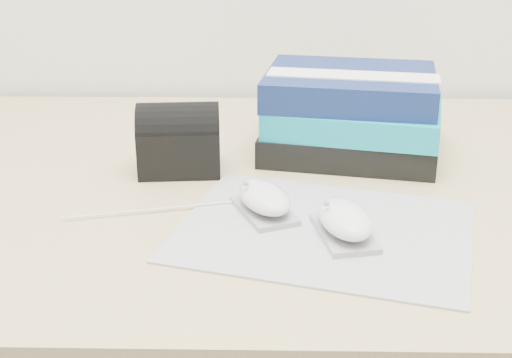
{
  "coord_description": "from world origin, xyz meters",
  "views": [
    {
      "loc": [
        -0.06,
        0.66,
        1.11
      ],
      "look_at": [
        -0.07,
        1.48,
        0.77
      ],
      "focal_mm": 50.0,
      "sensor_mm": 36.0,
      "label": 1
    }
  ],
  "objects_px": {
    "desk": "(304,297)",
    "mouse_rear": "(264,200)",
    "book_stack": "(352,114)",
    "pouch": "(179,139)",
    "mouse_front": "(345,221)"
  },
  "relations": [
    {
      "from": "mouse_rear",
      "to": "book_stack",
      "type": "bearing_deg",
      "value": 60.45
    },
    {
      "from": "book_stack",
      "to": "mouse_rear",
      "type": "bearing_deg",
      "value": -119.55
    },
    {
      "from": "mouse_front",
      "to": "pouch",
      "type": "distance_m",
      "value": 0.3
    },
    {
      "from": "desk",
      "to": "mouse_rear",
      "type": "height_order",
      "value": "mouse_rear"
    },
    {
      "from": "mouse_rear",
      "to": "pouch",
      "type": "xyz_separation_m",
      "value": [
        -0.12,
        0.14,
        0.03
      ]
    },
    {
      "from": "mouse_rear",
      "to": "mouse_front",
      "type": "height_order",
      "value": "mouse_front"
    },
    {
      "from": "book_stack",
      "to": "mouse_front",
      "type": "bearing_deg",
      "value": -97.04
    },
    {
      "from": "desk",
      "to": "pouch",
      "type": "bearing_deg",
      "value": -167.47
    },
    {
      "from": "mouse_rear",
      "to": "desk",
      "type": "bearing_deg",
      "value": 71.07
    },
    {
      "from": "mouse_rear",
      "to": "book_stack",
      "type": "relative_size",
      "value": 0.39
    },
    {
      "from": "mouse_front",
      "to": "book_stack",
      "type": "height_order",
      "value": "book_stack"
    },
    {
      "from": "pouch",
      "to": "mouse_front",
      "type": "bearing_deg",
      "value": -43.53
    },
    {
      "from": "book_stack",
      "to": "pouch",
      "type": "height_order",
      "value": "book_stack"
    },
    {
      "from": "book_stack",
      "to": "desk",
      "type": "bearing_deg",
      "value": -147.35
    },
    {
      "from": "pouch",
      "to": "desk",
      "type": "bearing_deg",
      "value": 12.53
    }
  ]
}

